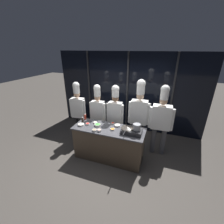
{
  "coord_description": "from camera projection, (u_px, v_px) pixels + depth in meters",
  "views": [
    {
      "loc": [
        1.21,
        -3.1,
        2.79
      ],
      "look_at": [
        0.0,
        0.25,
        1.26
      ],
      "focal_mm": 24.0,
      "sensor_mm": 36.0,
      "label": 1
    }
  ],
  "objects": [
    {
      "name": "ground_plane",
      "position": [
        109.0,
        157.0,
        4.16
      ],
      "size": [
        24.0,
        24.0,
        0.0
      ],
      "primitive_type": "plane",
      "color": "#47423D"
    },
    {
      "name": "window_wall_back",
      "position": [
        127.0,
        93.0,
        5.21
      ],
      "size": [
        5.14,
        0.09,
        2.7
      ],
      "color": "black",
      "rests_on": "ground_plane"
    },
    {
      "name": "demo_counter",
      "position": [
        109.0,
        143.0,
        3.98
      ],
      "size": [
        1.84,
        0.68,
        0.91
      ],
      "color": "#4C3D2D",
      "rests_on": "ground_plane"
    },
    {
      "name": "portable_stove",
      "position": [
        132.0,
        131.0,
        3.56
      ],
      "size": [
        0.49,
        0.33,
        0.12
      ],
      "color": "#28282B",
      "rests_on": "demo_counter"
    },
    {
      "name": "frying_pan",
      "position": [
        127.0,
        128.0,
        3.56
      ],
      "size": [
        0.31,
        0.54,
        0.04
      ],
      "color": "#38332D",
      "rests_on": "portable_stove"
    },
    {
      "name": "stock_pot",
      "position": [
        137.0,
        127.0,
        3.47
      ],
      "size": [
        0.2,
        0.18,
        0.15
      ],
      "color": "#93969B",
      "rests_on": "portable_stove"
    },
    {
      "name": "squeeze_bottle_chili",
      "position": [
        85.0,
        116.0,
        4.24
      ],
      "size": [
        0.06,
        0.06,
        0.19
      ],
      "color": "red",
      "rests_on": "demo_counter"
    },
    {
      "name": "squeeze_bottle_soy",
      "position": [
        82.0,
        119.0,
        4.09
      ],
      "size": [
        0.06,
        0.06,
        0.17
      ],
      "color": "#332319",
      "rests_on": "demo_counter"
    },
    {
      "name": "prep_bowl_garlic",
      "position": [
        95.0,
        123.0,
        4.05
      ],
      "size": [
        0.11,
        0.11,
        0.03
      ],
      "color": "silver",
      "rests_on": "demo_counter"
    },
    {
      "name": "prep_bowl_shrimp",
      "position": [
        99.0,
        130.0,
        3.65
      ],
      "size": [
        0.1,
        0.1,
        0.05
      ],
      "color": "silver",
      "rests_on": "demo_counter"
    },
    {
      "name": "prep_bowl_bell_pepper",
      "position": [
        88.0,
        124.0,
        3.97
      ],
      "size": [
        0.1,
        0.1,
        0.04
      ],
      "color": "silver",
      "rests_on": "demo_counter"
    },
    {
      "name": "prep_bowl_mushrooms",
      "position": [
        94.0,
        130.0,
        3.67
      ],
      "size": [
        0.11,
        0.11,
        0.05
      ],
      "color": "silver",
      "rests_on": "demo_counter"
    },
    {
      "name": "prep_bowl_rice",
      "position": [
        117.0,
        125.0,
        3.9
      ],
      "size": [
        0.15,
        0.15,
        0.04
      ],
      "color": "silver",
      "rests_on": "demo_counter"
    },
    {
      "name": "prep_bowl_onion",
      "position": [
        81.0,
        125.0,
        3.94
      ],
      "size": [
        0.17,
        0.17,
        0.04
      ],
      "color": "silver",
      "rests_on": "demo_counter"
    },
    {
      "name": "prep_bowl_chili_flakes",
      "position": [
        113.0,
        123.0,
        4.0
      ],
      "size": [
        0.1,
        0.1,
        0.04
      ],
      "color": "silver",
      "rests_on": "demo_counter"
    },
    {
      "name": "prep_bowl_carrots",
      "position": [
        113.0,
        129.0,
        3.72
      ],
      "size": [
        0.11,
        0.11,
        0.04
      ],
      "color": "silver",
      "rests_on": "demo_counter"
    },
    {
      "name": "prep_bowl_scallions",
      "position": [
        98.0,
        125.0,
        3.91
      ],
      "size": [
        0.17,
        0.17,
        0.05
      ],
      "color": "silver",
      "rests_on": "demo_counter"
    },
    {
      "name": "serving_spoon_slotted",
      "position": [
        108.0,
        124.0,
        4.01
      ],
      "size": [
        0.24,
        0.11,
        0.02
      ],
      "color": "#B2B5BA",
      "rests_on": "demo_counter"
    },
    {
      "name": "chef_head",
      "position": [
        78.0,
        107.0,
        4.63
      ],
      "size": [
        0.51,
        0.24,
        1.88
      ],
      "rotation": [
        0.0,
        0.0,
        3.25
      ],
      "color": "#232326",
      "rests_on": "ground_plane"
    },
    {
      "name": "chef_sous",
      "position": [
        98.0,
        110.0,
        4.46
      ],
      "size": [
        0.5,
        0.22,
        1.85
      ],
      "rotation": [
        0.0,
        0.0,
        3.21
      ],
      "color": "#2D3856",
      "rests_on": "ground_plane"
    },
    {
      "name": "chef_line",
      "position": [
        115.0,
        112.0,
        4.25
      ],
      "size": [
        0.5,
        0.21,
        1.89
      ],
      "rotation": [
        0.0,
        0.0,
        3.16
      ],
      "color": "#2D3856",
      "rests_on": "ground_plane"
    },
    {
      "name": "chef_pastry",
      "position": [
        139.0,
        111.0,
        4.08
      ],
      "size": [
        0.57,
        0.25,
        2.07
      ],
      "rotation": [
        0.0,
        0.0,
        3.21
      ],
      "color": "#232326",
      "rests_on": "ground_plane"
    },
    {
      "name": "chef_apprentice",
      "position": [
        161.0,
        118.0,
        3.9
      ],
      "size": [
        0.63,
        0.27,
        1.98
      ],
      "rotation": [
        0.0,
        0.0,
        3.18
      ],
      "color": "#4C4C51",
      "rests_on": "ground_plane"
    }
  ]
}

